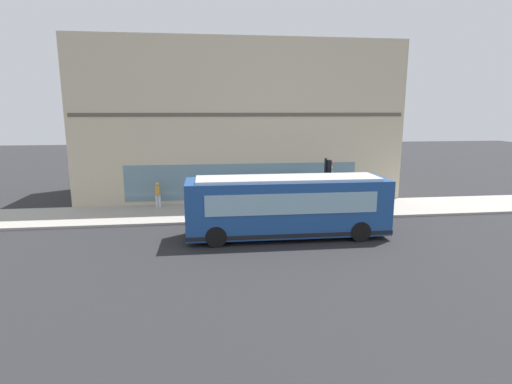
{
  "coord_description": "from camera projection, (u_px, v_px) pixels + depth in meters",
  "views": [
    {
      "loc": [
        -19.46,
        2.46,
        6.27
      ],
      "look_at": [
        2.71,
        -0.32,
        1.76
      ],
      "focal_mm": 28.25,
      "sensor_mm": 36.0,
      "label": 1
    }
  ],
  "objects": [
    {
      "name": "pedestrian_walking_along_curb",
      "position": [
        292.0,
        190.0,
        26.4
      ],
      "size": [
        0.32,
        0.32,
        1.78
      ],
      "color": "black",
      "rests_on": "sidewalk_curb"
    },
    {
      "name": "traffic_light_near_corner",
      "position": [
        327.0,
        176.0,
        23.39
      ],
      "size": [
        0.32,
        0.49,
        3.44
      ],
      "color": "black",
      "rests_on": "sidewalk_curb"
    },
    {
      "name": "pedestrian_near_hydrant",
      "position": [
        158.0,
        193.0,
        25.92
      ],
      "size": [
        0.32,
        0.32,
        1.62
      ],
      "color": "silver",
      "rests_on": "sidewalk_curb"
    },
    {
      "name": "sidewalk_curb",
      "position": [
        247.0,
        212.0,
        25.19
      ],
      "size": [
        4.54,
        40.0,
        0.15
      ],
      "primitive_type": "cube",
      "color": "#9E9991",
      "rests_on": "ground"
    },
    {
      "name": "pedestrian_near_building_entrance",
      "position": [
        254.0,
        192.0,
        26.27
      ],
      "size": [
        0.32,
        0.32,
        1.56
      ],
      "color": "#99994C",
      "rests_on": "sidewalk_curb"
    },
    {
      "name": "fire_hydrant",
      "position": [
        216.0,
        205.0,
        24.94
      ],
      "size": [
        0.35,
        0.35,
        0.74
      ],
      "color": "yellow",
      "rests_on": "sidewalk_curb"
    },
    {
      "name": "city_bus_nearside",
      "position": [
        287.0,
        207.0,
        20.12
      ],
      "size": [
        2.65,
        10.06,
        3.07
      ],
      "color": "#1E478C",
      "rests_on": "ground"
    },
    {
      "name": "building_corner",
      "position": [
        237.0,
        122.0,
        30.55
      ],
      "size": [
        8.73,
        22.25,
        10.95
      ],
      "color": "beige",
      "rests_on": "ground"
    },
    {
      "name": "ground",
      "position": [
        256.0,
        236.0,
        20.47
      ],
      "size": [
        120.0,
        120.0,
        0.0
      ],
      "primitive_type": "plane",
      "color": "#262628"
    }
  ]
}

